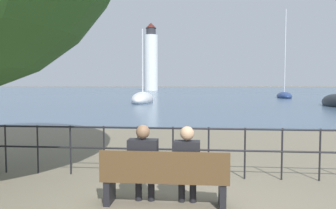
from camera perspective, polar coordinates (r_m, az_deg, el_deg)
The scene contains 9 objects.
ground_plane at distance 5.48m, azimuth -0.52°, elevation -17.03°, with size 1000.00×1000.00×0.00m, color #7A705B.
harbor_water at distance 163.86m, azimuth 5.32°, elevation 2.82°, with size 600.00×300.00×0.01m.
park_bench at distance 5.28m, azimuth -0.60°, elevation -12.79°, with size 2.01×0.45×0.90m.
seated_person_left at distance 5.33m, azimuth -4.32°, elevation -9.71°, with size 0.47×0.35×1.28m.
seated_person_right at distance 5.26m, azimuth 3.34°, elevation -9.95°, with size 0.41×0.35×1.27m.
promenade_railing at distance 6.82m, azimuth 0.88°, elevation -6.87°, with size 13.22×0.04×1.05m.
sailboat_2 at distance 49.70m, azimuth 19.58°, elevation 1.50°, with size 2.25×5.29×12.89m.
sailboat_3 at distance 35.59m, azimuth -4.43°, elevation 0.95°, with size 2.60×8.50×8.36m.
harbor_lighthouse at distance 106.01m, azimuth -2.97°, elevation 7.88°, with size 4.35×4.35×21.57m.
Camera 1 is at (0.54, -5.10, 1.92)m, focal length 35.00 mm.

